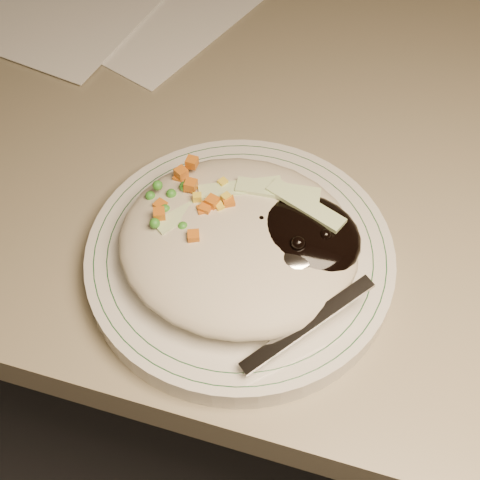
# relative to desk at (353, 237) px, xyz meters

# --- Properties ---
(desk) EXTENTS (1.40, 0.70, 0.74)m
(desk) POSITION_rel_desk_xyz_m (0.00, 0.00, 0.00)
(desk) COLOR gray
(desk) RESTS_ON ground
(plate) EXTENTS (0.25, 0.25, 0.02)m
(plate) POSITION_rel_desk_xyz_m (-0.08, -0.21, 0.21)
(plate) COLOR silver
(plate) RESTS_ON desk
(plate_rim) EXTENTS (0.24, 0.24, 0.00)m
(plate_rim) POSITION_rel_desk_xyz_m (-0.08, -0.21, 0.22)
(plate_rim) COLOR #144723
(plate_rim) RESTS_ON plate
(meal) EXTENTS (0.21, 0.19, 0.05)m
(meal) POSITION_rel_desk_xyz_m (-0.08, -0.21, 0.24)
(meal) COLOR #AFA78E
(meal) RESTS_ON plate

